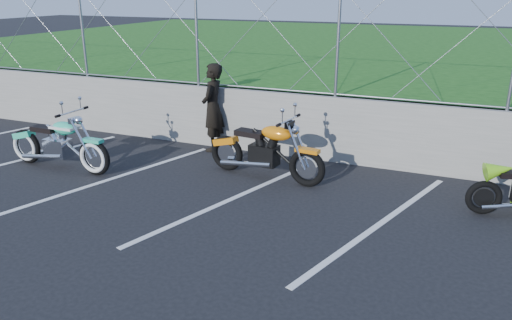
% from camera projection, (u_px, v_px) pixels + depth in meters
% --- Properties ---
extents(ground, '(90.00, 90.00, 0.00)m').
position_uv_depth(ground, '(205.00, 223.00, 7.37)').
color(ground, black).
rests_on(ground, ground).
extents(retaining_wall, '(30.00, 0.22, 1.30)m').
position_uv_depth(retaining_wall, '(286.00, 124.00, 10.20)').
color(retaining_wall, slate).
rests_on(retaining_wall, ground).
extents(grass_field, '(30.00, 20.00, 1.30)m').
position_uv_depth(grass_field, '(374.00, 61.00, 18.91)').
color(grass_field, '#1D5316').
rests_on(grass_field, ground).
extents(chain_link_fence, '(28.00, 0.03, 2.00)m').
position_uv_depth(chain_link_fence, '(287.00, 42.00, 9.66)').
color(chain_link_fence, gray).
rests_on(chain_link_fence, retaining_wall).
extents(parking_lines, '(18.29, 4.31, 0.01)m').
position_uv_depth(parking_lines, '(304.00, 210.00, 7.80)').
color(parking_lines, silver).
rests_on(parking_lines, ground).
extents(cruiser_turquoise, '(2.37, 0.75, 1.18)m').
position_uv_depth(cruiser_turquoise, '(60.00, 145.00, 9.42)').
color(cruiser_turquoise, black).
rests_on(cruiser_turquoise, ground).
extents(naked_orange, '(2.33, 0.79, 1.16)m').
position_uv_depth(naked_orange, '(267.00, 152.00, 8.94)').
color(naked_orange, black).
rests_on(naked_orange, ground).
extents(person_standing, '(0.52, 0.72, 1.84)m').
position_uv_depth(person_standing, '(213.00, 107.00, 10.41)').
color(person_standing, black).
rests_on(person_standing, ground).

